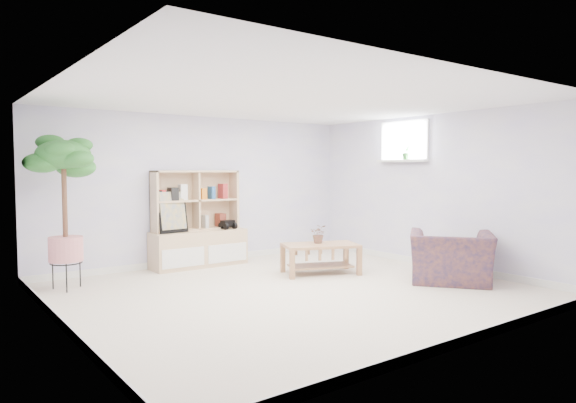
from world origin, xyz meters
TOP-DOWN VIEW (x-y plane):
  - floor at (0.00, 0.00)m, footprint 5.50×5.00m
  - ceiling at (0.00, 0.00)m, footprint 5.50×5.00m
  - walls at (0.00, 0.00)m, footprint 5.51×5.01m
  - baseboard at (0.00, 0.00)m, footprint 5.50×5.00m
  - window at (2.73, 0.60)m, footprint 0.10×0.98m
  - window_sill at (2.67, 0.60)m, footprint 0.14×1.00m
  - storage_unit at (-0.21, 2.24)m, footprint 1.52×0.51m
  - poster at (-0.66, 2.22)m, footprint 0.48×0.15m
  - toy_truck at (0.27, 2.16)m, footprint 0.32×0.24m
  - coffee_table at (0.96, 0.64)m, footprint 1.22×0.94m
  - table_plant at (0.99, 0.72)m, footprint 0.33×0.33m
  - floor_tree at (-2.30, 1.81)m, footprint 0.91×0.91m
  - armchair at (1.99, -0.87)m, footprint 1.39×1.41m
  - sill_plant at (2.67, 0.52)m, footprint 0.15×0.13m

SIDE VIEW (x-z plane):
  - floor at x=0.00m, z-range -0.01..0.01m
  - baseboard at x=0.00m, z-range 0.00..0.10m
  - coffee_table at x=0.96m, z-range 0.00..0.44m
  - armchair at x=1.99m, z-range 0.00..0.79m
  - table_plant at x=0.99m, z-range 0.44..0.72m
  - toy_truck at x=0.27m, z-range 0.57..0.73m
  - storage_unit at x=-0.21m, z-range 0.00..1.52m
  - poster at x=-0.66m, z-range 0.57..1.22m
  - floor_tree at x=-2.30m, z-range 0.00..1.99m
  - walls at x=0.00m, z-range 0.00..2.40m
  - window_sill at x=2.67m, z-range 1.66..1.70m
  - sill_plant at x=2.67m, z-range 1.70..1.93m
  - window at x=2.73m, z-range 1.66..2.34m
  - ceiling at x=0.00m, z-range 2.40..2.40m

